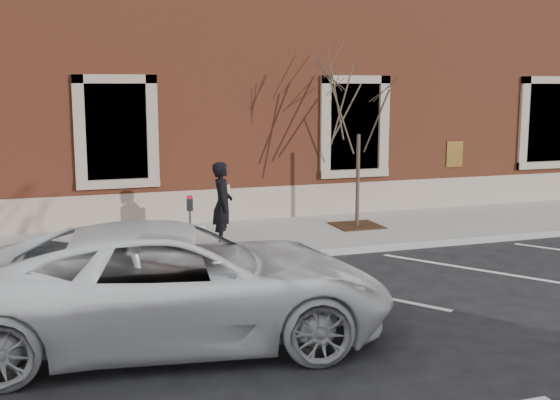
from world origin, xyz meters
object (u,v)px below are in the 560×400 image
object	(u,v)px
parking_meter	(190,215)
white_truck	(177,284)
man	(222,204)
sapling	(359,109)

from	to	relation	value
parking_meter	white_truck	bearing A→B (deg)	-104.03
parking_meter	white_truck	world-z (taller)	white_truck
man	sapling	world-z (taller)	sapling
man	white_truck	world-z (taller)	man
sapling	man	bearing A→B (deg)	-165.33
man	white_truck	size ratio (longest dim) A/B	0.30
parking_meter	white_truck	xyz separation A→B (m)	(-1.00, -4.02, -0.18)
man	white_truck	distance (m)	5.19
parking_meter	sapling	size ratio (longest dim) A/B	0.31
man	sapling	xyz separation A→B (m)	(3.51, 0.92, 1.90)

